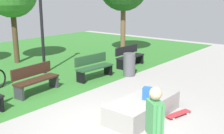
{
  "coord_description": "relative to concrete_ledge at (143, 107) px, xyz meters",
  "views": [
    {
      "loc": [
        -4.72,
        -3.97,
        3.06
      ],
      "look_at": [
        1.05,
        0.72,
        1.17
      ],
      "focal_mm": 44.2,
      "sensor_mm": 36.0,
      "label": 1
    }
  ],
  "objects": [
    {
      "name": "ground_plane",
      "position": [
        -1.05,
        0.34,
        -0.25
      ],
      "size": [
        28.0,
        28.0,
        0.0
      ],
      "primitive_type": "plane",
      "color": "gray"
    },
    {
      "name": "concrete_ledge",
      "position": [
        0.0,
        0.0,
        0.0
      ],
      "size": [
        2.29,
        0.96,
        0.5
      ],
      "primitive_type": "cube",
      "color": "gray",
      "rests_on": "ground_plane"
    },
    {
      "name": "backpack_on_ledge",
      "position": [
        0.01,
        -0.14,
        0.41
      ],
      "size": [
        0.28,
        0.33,
        0.32
      ],
      "primitive_type": "cube",
      "rotation": [
        0.0,
        0.0,
        5.03
      ],
      "color": "#1E4C8C",
      "rests_on": "concrete_ledge"
    },
    {
      "name": "skater_performing_trick",
      "position": [
        -2.02,
        -1.5,
        0.71
      ],
      "size": [
        0.35,
        0.38,
        1.65
      ],
      "color": "#3F5184",
      "rests_on": "ground_plane"
    },
    {
      "name": "skateboard_by_ledge",
      "position": [
        0.59,
        -0.73,
        -0.18
      ],
      "size": [
        0.82,
        0.39,
        0.08
      ],
      "color": "#A5262D",
      "rests_on": "ground_plane"
    },
    {
      "name": "park_bench_far_left",
      "position": [
        4.22,
        3.49,
        0.23
      ],
      "size": [
        1.6,
        0.48,
        0.91
      ],
      "color": "black",
      "rests_on": "ground_plane"
    },
    {
      "name": "park_bench_far_right",
      "position": [
        1.75,
        3.4,
        0.23
      ],
      "size": [
        1.62,
        0.56,
        0.91
      ],
      "color": "#1E4223",
      "rests_on": "ground_plane"
    },
    {
      "name": "park_bench_by_oak",
      "position": [
        -0.66,
        3.75,
        0.23
      ],
      "size": [
        1.64,
        0.62,
        0.91
      ],
      "color": "#331E14",
      "rests_on": "ground_plane"
    },
    {
      "name": "lamp_post",
      "position": [
        1.01,
        5.48,
        2.55
      ],
      "size": [
        0.28,
        0.28,
        4.66
      ],
      "color": "black",
      "rests_on": "ground_plane"
    },
    {
      "name": "trash_bin",
      "position": [
        2.93,
        2.56,
        0.21
      ],
      "size": [
        0.47,
        0.47,
        0.91
      ],
      "primitive_type": "cylinder",
      "color": "#4C4C51",
      "rests_on": "ground_plane"
    }
  ]
}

